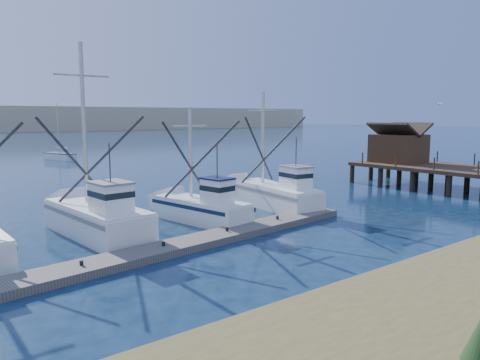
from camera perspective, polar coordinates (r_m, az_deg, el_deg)
name	(u,v)px	position (r m, az deg, el deg)	size (l,w,h in m)	color
ground	(353,254)	(22.50, 13.60, -8.75)	(500.00, 500.00, 0.00)	#0B1F33
floating_dock	(145,254)	(21.64, -11.48, -8.86)	(27.47, 1.83, 0.37)	#615C57
timber_pier	(434,159)	(44.38, 22.53, 2.38)	(7.00, 20.00, 8.00)	black
trawler_fleet	(89,220)	(25.53, -17.89, -4.72)	(28.23, 8.59, 10.19)	white
sailboat_near	(60,156)	(72.30, -21.09, 2.70)	(3.23, 5.90, 8.10)	white
flying_gull	(439,104)	(40.96, 23.09, 8.55)	(0.95, 0.17, 0.17)	white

